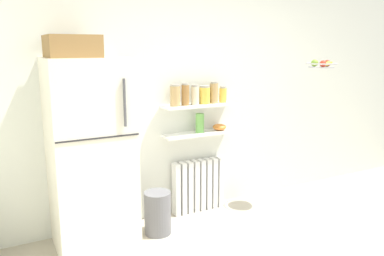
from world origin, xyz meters
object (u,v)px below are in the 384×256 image
object	(u,v)px
storage_jar_4	(214,92)
vase	(200,123)
refrigerator	(90,151)
shelf_bowl	(220,127)
radiator	(198,185)
hanging_fruit_basket	(322,64)
storage_jar_1	(185,94)
storage_jar_2	(195,95)
trash_bin	(158,213)
storage_jar_0	(175,95)
storage_jar_3	(205,95)
storage_jar_5	(223,94)

from	to	relation	value
storage_jar_4	vase	world-z (taller)	storage_jar_4
refrigerator	shelf_bowl	bearing A→B (deg)	8.17
vase	shelf_bowl	size ratio (longest dim) A/B	1.33
radiator	hanging_fruit_basket	size ratio (longest dim) A/B	1.78
storage_jar_1	storage_jar_2	bearing A→B (deg)	0.00
radiator	trash_bin	distance (m)	0.70
storage_jar_0	storage_jar_2	distance (m)	0.23
hanging_fruit_basket	storage_jar_4	bearing A→B (deg)	157.96
refrigerator	storage_jar_3	xyz separation A→B (m)	(1.31, 0.22, 0.41)
storage_jar_1	storage_jar_4	xyz separation A→B (m)	(0.35, 0.00, 0.00)
storage_jar_5	trash_bin	size ratio (longest dim) A/B	0.41
vase	storage_jar_4	bearing A→B (deg)	0.00
storage_jar_4	hanging_fruit_basket	xyz separation A→B (m)	(1.12, -0.45, 0.30)
storage_jar_0	storage_jar_4	world-z (taller)	storage_jar_4
storage_jar_5	vase	distance (m)	0.42
refrigerator	storage_jar_1	xyz separation A→B (m)	(1.08, 0.22, 0.43)
storage_jar_1	storage_jar_5	world-z (taller)	storage_jar_1
storage_jar_2	storage_jar_3	distance (m)	0.12
storage_jar_5	storage_jar_2	bearing A→B (deg)	180.00
storage_jar_4	refrigerator	bearing A→B (deg)	-171.38
storage_jar_3	storage_jar_2	bearing A→B (deg)	180.00
storage_jar_0	storage_jar_5	bearing A→B (deg)	0.00
refrigerator	storage_jar_3	world-z (taller)	refrigerator
storage_jar_4	storage_jar_1	bearing A→B (deg)	-180.00
vase	hanging_fruit_basket	bearing A→B (deg)	-19.25
storage_jar_4	storage_jar_0	bearing A→B (deg)	-180.00
radiator	shelf_bowl	bearing A→B (deg)	-6.69
refrigerator	radiator	xyz separation A→B (m)	(1.25, 0.25, -0.62)
storage_jar_4	trash_bin	size ratio (longest dim) A/B	0.55
radiator	storage_jar_2	xyz separation A→B (m)	(-0.06, -0.03, 1.04)
radiator	storage_jar_5	size ratio (longest dim) A/B	3.41
hanging_fruit_basket	storage_jar_0	bearing A→B (deg)	164.08
refrigerator	storage_jar_1	bearing A→B (deg)	11.38
storage_jar_2	shelf_bowl	distance (m)	0.49
radiator	storage_jar_5	world-z (taller)	storage_jar_5
trash_bin	storage_jar_5	bearing A→B (deg)	16.58
storage_jar_5	storage_jar_0	bearing A→B (deg)	-180.00
storage_jar_1	hanging_fruit_basket	world-z (taller)	hanging_fruit_basket
trash_bin	hanging_fruit_basket	xyz separation A→B (m)	(1.92, -0.18, 1.44)
storage_jar_0	storage_jar_2	bearing A→B (deg)	0.00
storage_jar_3	storage_jar_4	world-z (taller)	storage_jar_4
vase	trash_bin	size ratio (longest dim) A/B	0.48
storage_jar_1	storage_jar_2	xyz separation A→B (m)	(0.12, 0.00, -0.01)
radiator	trash_bin	size ratio (longest dim) A/B	1.41
vase	storage_jar_1	bearing A→B (deg)	-180.00
refrigerator	storage_jar_0	bearing A→B (deg)	12.73
storage_jar_0	storage_jar_4	bearing A→B (deg)	0.00
refrigerator	storage_jar_3	distance (m)	1.39
storage_jar_1	hanging_fruit_basket	distance (m)	1.57
storage_jar_5	trash_bin	world-z (taller)	storage_jar_5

